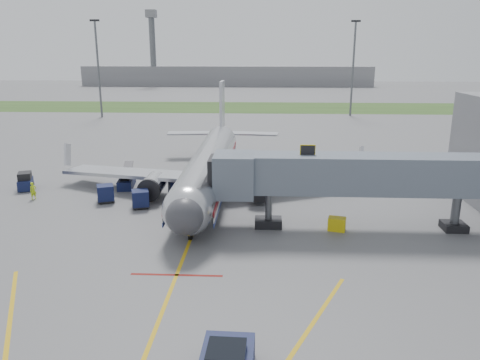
{
  "coord_description": "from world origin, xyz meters",
  "views": [
    {
      "loc": [
        5.46,
        -31.26,
        13.97
      ],
      "look_at": [
        3.53,
        7.73,
        3.2
      ],
      "focal_mm": 35.0,
      "sensor_mm": 36.0,
      "label": 1
    }
  ],
  "objects_px": {
    "airliner": "(209,165)",
    "belt_loader": "(127,182)",
    "ramp_worker": "(33,191)",
    "baggage_tug": "(25,182)"
  },
  "relations": [
    {
      "from": "belt_loader",
      "to": "ramp_worker",
      "type": "xyz_separation_m",
      "value": [
        -7.84,
        -4.76,
        0.3
      ]
    },
    {
      "from": "belt_loader",
      "to": "ramp_worker",
      "type": "distance_m",
      "value": 9.18
    },
    {
      "from": "baggage_tug",
      "to": "ramp_worker",
      "type": "xyz_separation_m",
      "value": [
        2.47,
        -3.33,
        0.05
      ]
    },
    {
      "from": "airliner",
      "to": "belt_loader",
      "type": "distance_m",
      "value": 9.28
    },
    {
      "from": "baggage_tug",
      "to": "ramp_worker",
      "type": "bearing_deg",
      "value": -53.46
    },
    {
      "from": "baggage_tug",
      "to": "belt_loader",
      "type": "xyz_separation_m",
      "value": [
        10.31,
        1.44,
        -0.25
      ]
    },
    {
      "from": "airliner",
      "to": "ramp_worker",
      "type": "bearing_deg",
      "value": -166.75
    },
    {
      "from": "baggage_tug",
      "to": "airliner",
      "type": "bearing_deg",
      "value": 1.89
    },
    {
      "from": "airliner",
      "to": "belt_loader",
      "type": "xyz_separation_m",
      "value": [
        -9.0,
        0.8,
        -2.09
      ]
    },
    {
      "from": "airliner",
      "to": "baggage_tug",
      "type": "bearing_deg",
      "value": -178.11
    }
  ]
}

